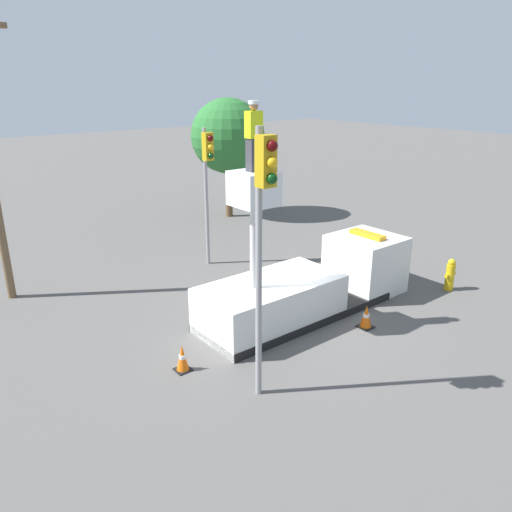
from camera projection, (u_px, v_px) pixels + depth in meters
The scene contains 9 objects.
ground_plane at pixel (296, 315), 15.35m from camera, with size 120.00×120.00×0.00m, color #565451.
bucket_truck at pixel (308, 285), 15.35m from camera, with size 7.37×2.19×4.60m.
worker at pixel (254, 136), 12.55m from camera, with size 0.40×0.26×1.75m.
traffic_light_pole at pixel (263, 217), 10.01m from camera, with size 0.34×0.57×5.99m.
traffic_light_across at pixel (208, 170), 18.34m from camera, with size 0.34×0.57×5.20m.
fire_hydrant at pixel (450, 275), 17.00m from camera, with size 0.53×0.29×1.12m.
traffic_cone_rear at pixel (182, 358), 12.29m from camera, with size 0.39×0.39×0.70m.
traffic_cone_curbside at pixel (366, 317), 14.45m from camera, with size 0.42×0.42×0.70m.
tree_left_bg at pixel (228, 136), 25.14m from camera, with size 3.74×3.74×6.04m.
Camera 1 is at (-9.64, -10.06, 6.80)m, focal length 35.00 mm.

